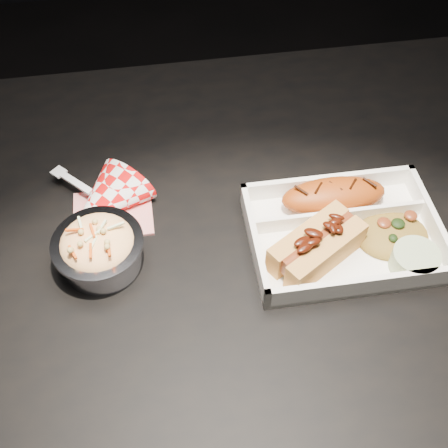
{
  "coord_description": "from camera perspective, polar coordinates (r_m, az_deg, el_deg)",
  "views": [
    {
      "loc": [
        -0.08,
        -0.46,
        1.36
      ],
      "look_at": [
        -0.01,
        -0.03,
        0.81
      ],
      "focal_mm": 45.0,
      "sensor_mm": 36.0,
      "label": 1
    }
  ],
  "objects": [
    {
      "name": "dining_table",
      "position": [
        0.84,
        0.68,
        -4.82
      ],
      "size": [
        1.2,
        0.8,
        0.75
      ],
      "color": "black",
      "rests_on": "ground"
    },
    {
      "name": "napkin_fork",
      "position": [
        0.8,
        -12.1,
        2.18
      ],
      "size": [
        0.15,
        0.15,
        0.1
      ],
      "rotation": [
        0.0,
        0.0,
        -0.8
      ],
      "color": "red",
      "rests_on": "dining_table"
    },
    {
      "name": "floor",
      "position": [
        1.46,
        0.41,
        -19.75
      ],
      "size": [
        4.0,
        4.0,
        0.05
      ],
      "primitive_type": "cube",
      "color": "black",
      "rests_on": "ground"
    },
    {
      "name": "fried_rice_mound",
      "position": [
        0.78,
        16.89,
        -0.64
      ],
      "size": [
        0.1,
        0.08,
        0.03
      ],
      "primitive_type": "ellipsoid",
      "rotation": [
        0.0,
        0.0,
        -0.01
      ],
      "color": "olive",
      "rests_on": "food_tray"
    },
    {
      "name": "food_tray",
      "position": [
        0.77,
        11.94,
        -1.12
      ],
      "size": [
        0.25,
        0.18,
        0.04
      ],
      "rotation": [
        0.0,
        0.0,
        -0.01
      ],
      "color": "white",
      "rests_on": "dining_table"
    },
    {
      "name": "cupcake_liner",
      "position": [
        0.76,
        18.78,
        -3.56
      ],
      "size": [
        0.06,
        0.06,
        0.03
      ],
      "primitive_type": "cylinder",
      "color": "#A7BA8C",
      "rests_on": "food_tray"
    },
    {
      "name": "fried_pastry",
      "position": [
        0.79,
        11.07,
        2.85
      ],
      "size": [
        0.15,
        0.06,
        0.04
      ],
      "primitive_type": "ellipsoid",
      "rotation": [
        0.0,
        0.0,
        -0.01
      ],
      "color": "#A34210",
      "rests_on": "food_tray"
    },
    {
      "name": "foil_coleslaw_cup",
      "position": [
        0.73,
        -12.63,
        -2.35
      ],
      "size": [
        0.12,
        0.12,
        0.07
      ],
      "color": "silver",
      "rests_on": "dining_table"
    },
    {
      "name": "hotdog",
      "position": [
        0.73,
        9.43,
        -2.13
      ],
      "size": [
        0.14,
        0.12,
        0.06
      ],
      "rotation": [
        0.0,
        0.0,
        0.55
      ],
      "color": "#D29347",
      "rests_on": "food_tray"
    }
  ]
}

